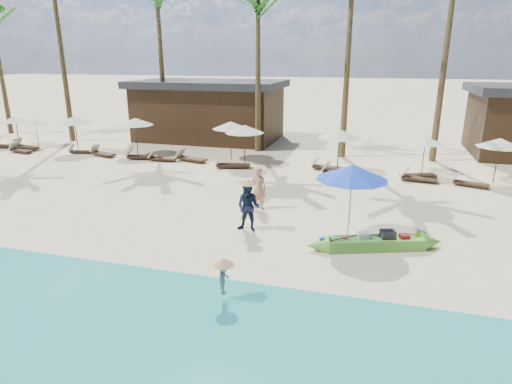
# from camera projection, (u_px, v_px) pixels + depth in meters

# --- Properties ---
(ground) EXTENTS (240.00, 240.00, 0.00)m
(ground) POSITION_uv_depth(u_px,v_px,m) (241.00, 242.00, 14.34)
(ground) COLOR beige
(ground) RESTS_ON ground
(wet_sand_strip) EXTENTS (240.00, 4.50, 0.01)m
(wet_sand_strip) POSITION_uv_depth(u_px,v_px,m) (174.00, 330.00, 9.75)
(wet_sand_strip) COLOR tan
(wet_sand_strip) RESTS_ON ground
(green_canoe) EXTENTS (4.81, 1.97, 0.64)m
(green_canoe) POSITION_uv_depth(u_px,v_px,m) (375.00, 243.00, 13.79)
(green_canoe) COLOR #5DBB39
(green_canoe) RESTS_ON ground
(tourist) EXTENTS (0.71, 0.54, 1.74)m
(tourist) POSITION_uv_depth(u_px,v_px,m) (259.00, 188.00, 17.29)
(tourist) COLOR tan
(tourist) RESTS_ON ground
(vendor_green) EXTENTS (0.90, 0.72, 1.78)m
(vendor_green) POSITION_uv_depth(u_px,v_px,m) (248.00, 207.00, 15.06)
(vendor_green) COLOR #16203D
(vendor_green) RESTS_ON ground
(vendor_yellow) EXTENTS (0.33, 0.57, 0.87)m
(vendor_yellow) POSITION_uv_depth(u_px,v_px,m) (224.00, 278.00, 10.77)
(vendor_yellow) COLOR gray
(vendor_yellow) RESTS_ON ground
(blue_umbrella) EXTENTS (2.40, 2.40, 2.59)m
(blue_umbrella) POSITION_uv_depth(u_px,v_px,m) (352.00, 172.00, 13.98)
(blue_umbrella) COLOR #99999E
(blue_umbrella) RESTS_ON ground
(resort_parasol_0) EXTENTS (1.93, 1.93, 1.99)m
(resort_parasol_0) POSITION_uv_depth(u_px,v_px,m) (15.00, 119.00, 29.78)
(resort_parasol_0) COLOR #382417
(resort_parasol_0) RESTS_ON ground
(lounger_0_right) EXTENTS (1.87, 1.01, 0.61)m
(lounger_0_right) POSITION_uv_depth(u_px,v_px,m) (7.00, 145.00, 29.10)
(lounger_0_right) COLOR #382417
(lounger_0_right) RESTS_ON ground
(resort_parasol_1) EXTENTS (1.84, 1.84, 1.90)m
(resort_parasol_1) POSITION_uv_depth(u_px,v_px,m) (35.00, 122.00, 29.21)
(resort_parasol_1) COLOR #382417
(resort_parasol_1) RESTS_ON ground
(lounger_1_left) EXTENTS (1.79, 0.84, 0.59)m
(lounger_1_left) POSITION_uv_depth(u_px,v_px,m) (20.00, 150.00, 27.67)
(lounger_1_left) COLOR #382417
(lounger_1_left) RESTS_ON ground
(lounger_1_right) EXTENTS (2.04, 0.91, 0.67)m
(lounger_1_right) POSITION_uv_depth(u_px,v_px,m) (24.00, 146.00, 28.58)
(lounger_1_right) COLOR #382417
(lounger_1_right) RESTS_ON ground
(resort_parasol_2) EXTENTS (2.26, 2.26, 2.33)m
(resort_parasol_2) POSITION_uv_depth(u_px,v_px,m) (75.00, 120.00, 27.29)
(resort_parasol_2) COLOR #382417
(resort_parasol_2) RESTS_ON ground
(lounger_2_left) EXTENTS (1.69, 0.91, 0.55)m
(lounger_2_left) POSITION_uv_depth(u_px,v_px,m) (81.00, 151.00, 27.45)
(lounger_2_left) COLOR #382417
(lounger_2_left) RESTS_ON ground
(resort_parasol_3) EXTENTS (2.24, 2.24, 2.30)m
(resort_parasol_3) POSITION_uv_depth(u_px,v_px,m) (135.00, 122.00, 26.67)
(resort_parasol_3) COLOR #382417
(resort_parasol_3) RESTS_ON ground
(lounger_3_left) EXTENTS (1.90, 1.03, 0.62)m
(lounger_3_left) POSITION_uv_depth(u_px,v_px,m) (102.00, 153.00, 26.73)
(lounger_3_left) COLOR #382417
(lounger_3_left) RESTS_ON ground
(lounger_3_right) EXTENTS (2.01, 1.05, 0.65)m
(lounger_3_right) POSITION_uv_depth(u_px,v_px,m) (141.00, 156.00, 25.88)
(lounger_3_right) COLOR #382417
(lounger_3_right) RESTS_ON ground
(resort_parasol_4) EXTENTS (2.21, 2.21, 2.28)m
(resort_parasol_4) POSITION_uv_depth(u_px,v_px,m) (231.00, 125.00, 25.41)
(resort_parasol_4) COLOR #382417
(resort_parasol_4) RESTS_ON ground
(lounger_4_left) EXTENTS (1.71, 0.61, 0.57)m
(lounger_4_left) POSITION_uv_depth(u_px,v_px,m) (161.00, 158.00, 25.46)
(lounger_4_left) COLOR #382417
(lounger_4_left) RESTS_ON ground
(lounger_4_right) EXTENTS (2.06, 1.08, 0.67)m
(lounger_4_right) POSITION_uv_depth(u_px,v_px,m) (190.00, 158.00, 25.39)
(lounger_4_right) COLOR #382417
(lounger_4_right) RESTS_ON ground
(resort_parasol_5) EXTENTS (2.23, 2.23, 2.30)m
(resort_parasol_5) POSITION_uv_depth(u_px,v_px,m) (245.00, 129.00, 24.02)
(resort_parasol_5) COLOR #382417
(resort_parasol_5) RESTS_ON ground
(lounger_5_left) EXTENTS (2.01, 0.99, 0.66)m
(lounger_5_left) POSITION_uv_depth(u_px,v_px,m) (231.00, 164.00, 23.84)
(lounger_5_left) COLOR #382417
(lounger_5_left) RESTS_ON ground
(resort_parasol_6) EXTENTS (2.27, 2.27, 2.34)m
(resort_parasol_6) POSITION_uv_depth(u_px,v_px,m) (339.00, 134.00, 22.29)
(resort_parasol_6) COLOR #382417
(resort_parasol_6) RESTS_ON ground
(lounger_6_left) EXTENTS (1.78, 0.79, 0.58)m
(lounger_6_left) POSITION_uv_depth(u_px,v_px,m) (325.00, 166.00, 23.49)
(lounger_6_left) COLOR #382417
(lounger_6_left) RESTS_ON ground
(lounger_6_right) EXTENTS (1.87, 0.91, 0.61)m
(lounger_6_right) POSITION_uv_depth(u_px,v_px,m) (337.00, 172.00, 22.29)
(lounger_6_right) COLOR #382417
(lounger_6_right) RESTS_ON ground
(resort_parasol_7) EXTENTS (1.89, 1.89, 1.95)m
(resort_parasol_7) POSITION_uv_depth(u_px,v_px,m) (425.00, 140.00, 22.46)
(resort_parasol_7) COLOR #382417
(resort_parasol_7) RESTS_ON ground
(lounger_7_left) EXTENTS (1.93, 1.15, 0.63)m
(lounger_7_left) POSITION_uv_depth(u_px,v_px,m) (415.00, 174.00, 21.81)
(lounger_7_left) COLOR #382417
(lounger_7_left) RESTS_ON ground
(lounger_7_right) EXTENTS (1.82, 0.77, 0.60)m
(lounger_7_right) POSITION_uv_depth(u_px,v_px,m) (417.00, 178.00, 21.29)
(lounger_7_right) COLOR #382417
(lounger_7_right) RESTS_ON ground
(resort_parasol_8) EXTENTS (2.15, 2.15, 2.21)m
(resort_parasol_8) POSITION_uv_depth(u_px,v_px,m) (500.00, 143.00, 20.58)
(resort_parasol_8) COLOR #382417
(resort_parasol_8) RESTS_ON ground
(lounger_8_left) EXTENTS (1.70, 1.00, 0.55)m
(lounger_8_left) POSITION_uv_depth(u_px,v_px,m) (468.00, 182.00, 20.51)
(lounger_8_left) COLOR #382417
(lounger_8_left) RESTS_ON ground
(palm_2) EXTENTS (2.08, 2.08, 11.33)m
(palm_2) POSITION_uv_depth(u_px,v_px,m) (158.00, 5.00, 28.09)
(palm_2) COLOR brown
(palm_2) RESTS_ON ground
(palm_3) EXTENTS (2.08, 2.08, 10.52)m
(palm_3) POSITION_uv_depth(u_px,v_px,m) (258.00, 11.00, 25.71)
(palm_3) COLOR brown
(palm_3) RESTS_ON ground
(pavilion_west) EXTENTS (10.80, 6.60, 4.30)m
(pavilion_west) POSITION_uv_depth(u_px,v_px,m) (209.00, 110.00, 31.80)
(pavilion_west) COLOR #382417
(pavilion_west) RESTS_ON ground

